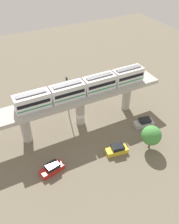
# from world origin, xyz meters

# --- Properties ---
(ground_plane) EXTENTS (120.00, 120.00, 0.00)m
(ground_plane) POSITION_xyz_m (0.00, 0.00, 0.00)
(ground_plane) COLOR #706654
(viaduct) EXTENTS (5.20, 35.80, 7.39)m
(viaduct) POSITION_xyz_m (0.00, 0.00, 5.79)
(viaduct) COLOR #B7B2AA
(viaduct) RESTS_ON ground
(train) EXTENTS (2.64, 27.45, 3.24)m
(train) POSITION_xyz_m (0.00, 0.95, 8.92)
(train) COLOR white
(train) RESTS_ON viaduct
(parked_car_yellow) EXTENTS (2.48, 4.44, 1.76)m
(parked_car_yellow) POSITION_xyz_m (10.90, 2.49, 0.74)
(parked_car_yellow) COLOR yellow
(parked_car_yellow) RESTS_ON ground
(parked_car_red) EXTENTS (2.65, 4.49, 1.76)m
(parked_car_red) POSITION_xyz_m (9.54, -9.96, 0.74)
(parked_car_red) COLOR red
(parked_car_red) RESTS_ON ground
(parked_car_silver) EXTENTS (2.53, 4.46, 1.76)m
(parked_car_silver) POSITION_xyz_m (6.95, 11.81, 0.74)
(parked_car_silver) COLOR #B2B5BA
(parked_car_silver) RESTS_ON ground
(tree_near_viaduct) EXTENTS (3.78, 3.78, 5.12)m
(tree_near_viaduct) POSITION_xyz_m (12.65, 8.75, 3.22)
(tree_near_viaduct) COLOR brown
(tree_near_viaduct) RESTS_ON ground
(signal_post) EXTENTS (0.44, 0.28, 9.99)m
(signal_post) POSITION_xyz_m (-3.40, -1.25, 5.52)
(signal_post) COLOR #4C4C51
(signal_post) RESTS_ON ground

